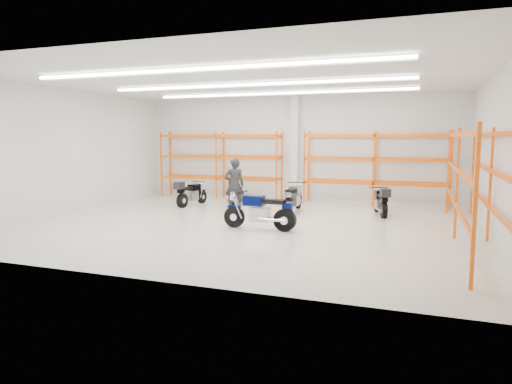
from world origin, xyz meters
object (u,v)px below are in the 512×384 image
(motorcycle_back_a, at_px, (190,194))
(motorcycle_back_b, at_px, (233,193))
(motorcycle_back_c, at_px, (293,199))
(structural_column, at_px, (295,149))
(motorcycle_back_d, at_px, (381,202))
(motorcycle_main, at_px, (262,212))
(standing_man, at_px, (235,185))

(motorcycle_back_a, relative_size, motorcycle_back_b, 0.99)
(motorcycle_back_c, relative_size, structural_column, 0.48)
(motorcycle_back_d, bearing_deg, structural_column, 144.57)
(motorcycle_back_b, bearing_deg, motorcycle_back_d, -5.28)
(motorcycle_main, xyz_separation_m, motorcycle_back_b, (-2.75, 4.26, -0.03))
(motorcycle_back_d, bearing_deg, motorcycle_back_a, -178.13)
(motorcycle_back_a, relative_size, structural_column, 0.45)
(motorcycle_back_c, xyz_separation_m, standing_man, (-2.07, -0.64, 0.50))
(motorcycle_back_c, relative_size, motorcycle_back_d, 1.07)
(motorcycle_main, distance_m, standing_man, 3.55)
(motorcycle_back_b, height_order, motorcycle_back_d, motorcycle_back_b)
(standing_man, bearing_deg, motorcycle_back_d, 161.71)
(motorcycle_main, distance_m, motorcycle_back_a, 5.52)
(motorcycle_back_c, relative_size, standing_man, 1.08)
(motorcycle_back_b, bearing_deg, standing_man, -64.69)
(motorcycle_back_a, height_order, structural_column, structural_column)
(motorcycle_back_a, relative_size, motorcycle_back_d, 1.01)
(standing_man, bearing_deg, structural_column, -137.76)
(motorcycle_main, bearing_deg, structural_column, 96.75)
(motorcycle_back_b, xyz_separation_m, motorcycle_back_d, (5.86, -0.54, 0.00))
(motorcycle_back_a, bearing_deg, motorcycle_back_c, 0.06)
(motorcycle_back_a, distance_m, motorcycle_back_b, 1.73)
(motorcycle_main, bearing_deg, motorcycle_back_b, 122.88)
(motorcycle_back_d, xyz_separation_m, structural_column, (-3.88, 2.76, 1.75))
(motorcycle_back_b, xyz_separation_m, standing_man, (0.67, -1.42, 0.50))
(motorcycle_main, xyz_separation_m, motorcycle_back_d, (3.11, 3.72, -0.03))
(motorcycle_back_b, bearing_deg, motorcycle_back_a, -153.07)
(motorcycle_main, distance_m, motorcycle_back_d, 4.85)
(motorcycle_back_d, height_order, structural_column, structural_column)
(motorcycle_back_b, relative_size, structural_column, 0.45)
(motorcycle_back_b, distance_m, motorcycle_back_d, 5.89)
(motorcycle_back_b, height_order, standing_man, standing_man)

